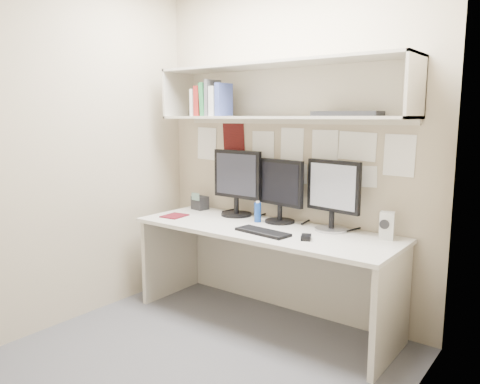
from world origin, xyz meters
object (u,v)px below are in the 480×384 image
Objects in this scene: speaker at (387,226)px; desk_phone at (200,203)px; monitor_right at (333,193)px; monitor_center at (281,189)px; desk at (264,275)px; maroon_notebook at (175,216)px; monitor_left at (237,181)px; keyboard at (263,232)px.

desk_phone is (-1.67, 0.01, -0.03)m from speaker.
monitor_center is at bearing -170.53° from monitor_right.
maroon_notebook is at bearing -170.98° from desk.
desk is at bearing 179.21° from speaker.
monitor_center is at bearing 8.09° from desk_phone.
maroon_notebook is (-0.38, -0.35, -0.28)m from monitor_left.
monitor_right is at bearing 1.28° from monitor_left.
monitor_left is at bearing 36.86° from maroon_notebook.
monitor_right is at bearing 54.73° from keyboard.
speaker is at bearing 14.37° from desk.
monitor_right reaches higher than desk.
monitor_left is at bearing 152.45° from desk.
desk is 0.80m from monitor_left.
keyboard is 2.10× the size of maroon_notebook.
monitor_left is 1.31× the size of keyboard.
desk_phone is at bearing 165.15° from desk.
monitor_left is 1.07× the size of monitor_right.
monitor_right is (0.86, 0.00, -0.02)m from monitor_left.
maroon_notebook is at bearing 176.62° from speaker.
maroon_notebook is at bearing -154.87° from monitor_right.
desk_phone is (-0.83, 0.22, 0.42)m from desk.
speaker is 1.67m from desk_phone.
maroon_notebook is at bearing -146.68° from monitor_center.
keyboard is at bearing -66.37° from monitor_center.
keyboard is at bearing -7.47° from maroon_notebook.
speaker reaches higher than desk_phone.
monitor_center is 0.96× the size of monitor_right.
monitor_right reaches higher than keyboard.
keyboard is at bearing -59.33° from desk.
maroon_notebook is at bearing -136.30° from monitor_left.
desk is 0.97m from speaker.
monitor_left is at bearing -170.06° from monitor_center.
monitor_right is 0.44m from speaker.
monitor_left is 0.47m from desk_phone.
keyboard is (0.09, -0.38, -0.25)m from monitor_center.
monitor_center is 2.66× the size of speaker.
keyboard is (0.09, -0.16, 0.37)m from desk.
desk_phone is at bearing 89.94° from maroon_notebook.
keyboard reaches higher than desk.
maroon_notebook is 0.35m from desk_phone.
monitor_right is at bearing 164.09° from speaker.
speaker reaches higher than keyboard.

